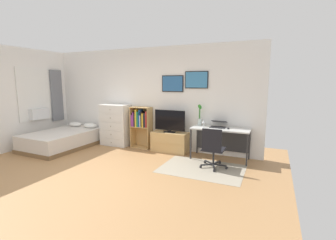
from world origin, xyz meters
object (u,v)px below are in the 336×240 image
object	(u,v)px
desk	(221,133)
dresser	(116,125)
bamboo_vase	(200,114)
wine_glass	(204,122)
tv_stand	(170,142)
office_chair	(213,147)
bed	(64,139)
bookshelf	(141,123)
laptop	(218,124)
computer_mouse	(228,128)
television	(170,121)

from	to	relation	value
desk	dresser	bearing A→B (deg)	-179.79
bamboo_vase	wine_glass	bearing A→B (deg)	-57.19
tv_stand	office_chair	world-z (taller)	office_chair
wine_glass	bed	bearing A→B (deg)	-170.55
bookshelf	wine_glass	size ratio (longest dim) A/B	6.25
desk	wine_glass	bearing A→B (deg)	-157.27
bookshelf	wine_glass	xyz separation A→B (m)	(1.80, -0.21, 0.19)
dresser	bookshelf	bearing A→B (deg)	4.18
bookshelf	bamboo_vase	xyz separation A→B (m)	(1.63, 0.07, 0.34)
laptop	wine_glass	size ratio (longest dim) A/B	2.12
bookshelf	tv_stand	bearing A→B (deg)	-2.86
dresser	laptop	size ratio (longest dim) A/B	3.05
office_chair	laptop	xyz separation A→B (m)	(-0.07, 0.80, 0.34)
bed	wine_glass	size ratio (longest dim) A/B	11.21
wine_glass	bookshelf	bearing A→B (deg)	173.43
bed	laptop	distance (m)	4.23
bed	wine_glass	distance (m)	3.90
computer_mouse	wine_glass	world-z (taller)	wine_glass
bamboo_vase	office_chair	bearing A→B (deg)	-57.70
dresser	desk	size ratio (longest dim) A/B	0.88
bed	television	bearing A→B (deg)	15.96
bamboo_vase	wine_glass	size ratio (longest dim) A/B	2.83
laptop	tv_stand	bearing A→B (deg)	-177.90
computer_mouse	dresser	bearing A→B (deg)	178.38
tv_stand	dresser	bearing A→B (deg)	-179.49
dresser	tv_stand	world-z (taller)	dresser
office_chair	dresser	bearing A→B (deg)	166.01
dresser	office_chair	xyz separation A→B (m)	(2.99, -0.75, -0.13)
wine_glass	office_chair	bearing A→B (deg)	-57.94
bed	laptop	world-z (taller)	laptop
tv_stand	laptop	size ratio (longest dim) A/B	2.45
bed	computer_mouse	world-z (taller)	computer_mouse
bookshelf	desk	size ratio (longest dim) A/B	0.85
tv_stand	television	distance (m)	0.54
television	office_chair	bearing A→B (deg)	-29.61
laptop	computer_mouse	world-z (taller)	laptop
computer_mouse	wine_glass	bearing A→B (deg)	-173.91
desk	computer_mouse	bearing A→B (deg)	-29.70
television	computer_mouse	xyz separation A→B (m)	(1.48, -0.08, -0.05)
laptop	bamboo_vase	size ratio (longest dim) A/B	0.75
laptop	bamboo_vase	xyz separation A→B (m)	(-0.48, 0.07, 0.23)
bed	bookshelf	size ratio (longest dim) A/B	1.79
bamboo_vase	bookshelf	bearing A→B (deg)	-177.66
bed	office_chair	distance (m)	4.18
tv_stand	bamboo_vase	world-z (taller)	bamboo_vase
television	office_chair	world-z (taller)	television
office_chair	bamboo_vase	bearing A→B (deg)	122.34
desk	laptop	size ratio (longest dim) A/B	3.45
bookshelf	wine_glass	world-z (taller)	bookshelf
television	laptop	size ratio (longest dim) A/B	2.16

